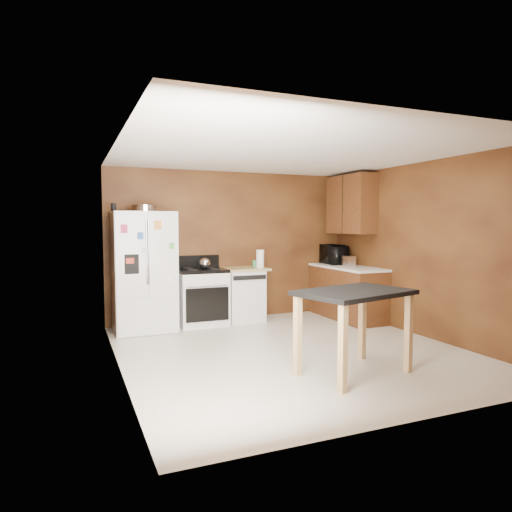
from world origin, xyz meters
TOP-DOWN VIEW (x-y plane):
  - floor at (0.00, 0.00)m, footprint 4.50×4.50m
  - ceiling at (0.00, 0.00)m, footprint 4.50×4.50m
  - wall_back at (0.00, 2.25)m, footprint 4.20×0.00m
  - wall_front at (0.00, -2.25)m, footprint 4.20×0.00m
  - wall_left at (-2.10, 0.00)m, footprint 0.00×4.50m
  - wall_right at (2.10, 0.00)m, footprint 0.00×4.50m
  - roasting_pan at (-1.51, 1.91)m, footprint 0.40×0.40m
  - pen_cup at (-1.98, 1.75)m, footprint 0.08×0.08m
  - kettle at (-0.59, 1.89)m, footprint 0.18×0.18m
  - paper_towel at (0.34, 1.83)m, footprint 0.14×0.14m
  - green_canister at (0.33, 2.01)m, footprint 0.14×0.14m
  - toaster at (1.77, 1.38)m, footprint 0.18×0.26m
  - microwave at (1.82, 1.91)m, footprint 0.42×0.59m
  - refrigerator at (-1.55, 1.86)m, footprint 0.90×0.80m
  - gas_range at (-0.64, 1.92)m, footprint 0.76×0.68m
  - dishwasher at (0.08, 1.95)m, footprint 0.78×0.63m
  - right_cabinets at (1.84, 1.48)m, footprint 0.63×1.58m
  - island at (0.21, -1.05)m, footprint 1.34×1.06m

SIDE VIEW (x-z plane):
  - floor at x=0.00m, z-range 0.00..0.00m
  - dishwasher at x=0.08m, z-range 0.01..0.90m
  - gas_range at x=-0.64m, z-range -0.09..1.01m
  - island at x=0.21m, z-range 0.31..1.22m
  - refrigerator at x=-1.55m, z-range 0.00..1.80m
  - right_cabinets at x=1.84m, z-range -0.32..2.13m
  - green_canister at x=0.33m, z-range 0.89..1.00m
  - kettle at x=-0.59m, z-range 0.90..1.08m
  - toaster at x=1.77m, z-range 0.90..1.08m
  - paper_towel at x=0.34m, z-range 0.89..1.19m
  - microwave at x=1.82m, z-range 0.90..1.21m
  - wall_back at x=0.00m, z-range -0.85..3.35m
  - wall_front at x=0.00m, z-range -0.85..3.35m
  - wall_left at x=-2.10m, z-range -1.00..3.50m
  - wall_right at x=2.10m, z-range -1.00..3.50m
  - roasting_pan at x=-1.51m, z-range 1.80..1.90m
  - pen_cup at x=-1.98m, z-range 1.80..1.92m
  - ceiling at x=0.00m, z-range 2.50..2.50m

